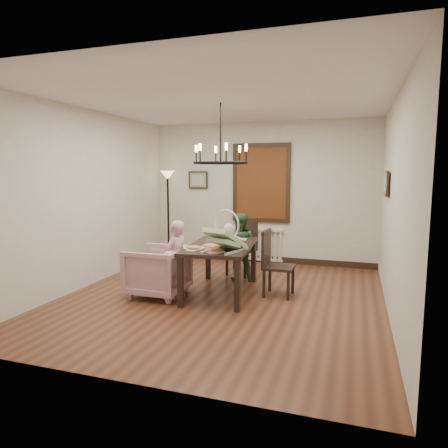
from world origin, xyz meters
The scene contains 17 objects.
room_shell centered at (0.00, 0.37, 1.40)m, with size 4.51×5.00×2.81m.
dining_table centered at (-0.09, 0.20, 0.66)m, with size 1.06×1.68×0.75m.
chair_far centered at (-0.10, 1.36, 0.50)m, with size 0.44×0.44×1.01m, color black, non-canonical shape.
chair_right centered at (0.76, 0.36, 0.49)m, with size 0.43×0.43×0.98m, color black, non-canonical shape.
armchair centered at (-0.94, -0.18, 0.37)m, with size 0.79×0.81×0.74m, color #CD9DA4.
elderly_woman centered at (-0.62, -0.23, 0.47)m, with size 0.34×0.23×0.94m, color #C88DA0.
seated_man centered at (-0.03, 1.03, 0.47)m, with size 0.46×0.36×0.94m, color #375633.
baby_bouncer centered at (0.14, -0.27, 0.95)m, with size 0.43×0.60×0.39m, color #A4CF8F, non-canonical shape.
salad_bowl centered at (-0.08, 0.23, 0.79)m, with size 0.34×0.34×0.08m, color white.
pizza_platter centered at (-0.12, -0.07, 0.77)m, with size 0.31×0.31×0.04m, color tan.
drinking_glass centered at (-0.07, 0.28, 0.81)m, with size 0.07×0.07×0.13m, color silver.
window_blinds centered at (0.00, 2.46, 1.60)m, with size 1.00×0.03×1.40m, color brown.
radiator centered at (0.00, 2.48, 0.35)m, with size 0.92×0.12×0.62m, color silver, non-canonical shape.
picture_back centered at (-1.35, 2.47, 1.65)m, with size 0.42×0.03×0.36m, color black.
picture_right centered at (2.21, 0.90, 1.65)m, with size 0.42×0.03×0.36m, color black.
floor_lamp centered at (-1.90, 2.15, 0.90)m, with size 0.30×0.30×1.80m, color black, non-canonical shape.
chandelier centered at (-0.09, 0.20, 1.95)m, with size 0.80×0.80×0.04m, color black.
Camera 1 is at (1.78, -5.33, 1.82)m, focal length 32.00 mm.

